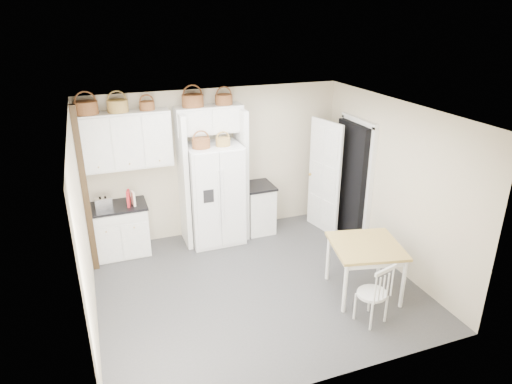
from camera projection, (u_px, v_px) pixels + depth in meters
name	position (u px, v px, depth m)	size (l,w,h in m)	color
floor	(256.00, 285.00, 6.78)	(4.50, 4.50, 0.00)	#3C3B3E
ceiling	(256.00, 112.00, 5.80)	(4.50, 4.50, 0.00)	white
wall_back	(216.00, 163.00, 8.03)	(4.50, 4.50, 0.00)	beige
wall_left	(84.00, 232.00, 5.56)	(4.00, 4.00, 0.00)	beige
wall_right	(393.00, 185.00, 7.02)	(4.00, 4.00, 0.00)	beige
refrigerator	(215.00, 194.00, 7.81)	(0.90, 0.72, 1.74)	white
base_cab_left	(120.00, 231.00, 7.53)	(0.90, 0.57, 0.83)	silver
base_cab_right	(258.00, 209.00, 8.31)	(0.49, 0.58, 0.86)	silver
dining_table	(364.00, 269.00, 6.48)	(0.93, 0.93, 0.78)	olive
windsor_chair	(372.00, 294.00, 5.88)	(0.41, 0.37, 0.83)	silver
counter_left	(117.00, 207.00, 7.36)	(0.94, 0.61, 0.04)	black
counter_right	(258.00, 186.00, 8.14)	(0.53, 0.62, 0.04)	black
toaster	(103.00, 203.00, 7.22)	(0.26, 0.15, 0.18)	silver
cookbook_red	(128.00, 198.00, 7.30)	(0.04, 0.18, 0.26)	red
cookbook_cream	(133.00, 198.00, 7.33)	(0.03, 0.15, 0.23)	#F3DCC1
basket_upper_a	(86.00, 108.00, 6.79)	(0.34, 0.34, 0.19)	#613114
basket_upper_b	(118.00, 106.00, 6.94)	(0.32, 0.32, 0.19)	olive
basket_upper_c	(147.00, 106.00, 7.09)	(0.24, 0.24, 0.14)	#613114
basket_bridge_a	(193.00, 101.00, 7.31)	(0.35, 0.35, 0.20)	#613114
basket_bridge_b	(224.00, 99.00, 7.49)	(0.29, 0.29, 0.17)	#613114
basket_fridge_a	(201.00, 143.00, 7.30)	(0.29, 0.29, 0.16)	#613114
basket_fridge_b	(223.00, 142.00, 7.42)	(0.24, 0.24, 0.13)	olive
upper_cabinet	(126.00, 140.00, 7.17)	(1.40, 0.34, 0.90)	silver
bridge_cabinet	(209.00, 119.00, 7.52)	(1.12, 0.34, 0.45)	silver
fridge_panel_left	(184.00, 181.00, 7.61)	(0.08, 0.60, 2.30)	silver
fridge_panel_right	(241.00, 174.00, 7.94)	(0.08, 0.60, 2.30)	silver
trim_post	(85.00, 192.00, 6.75)	(0.09, 0.09, 2.60)	#402E1A
doorway_void	(352.00, 181.00, 7.96)	(0.18, 0.85, 2.05)	black
door_slab	(324.00, 177.00, 8.13)	(0.80, 0.04, 2.05)	white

